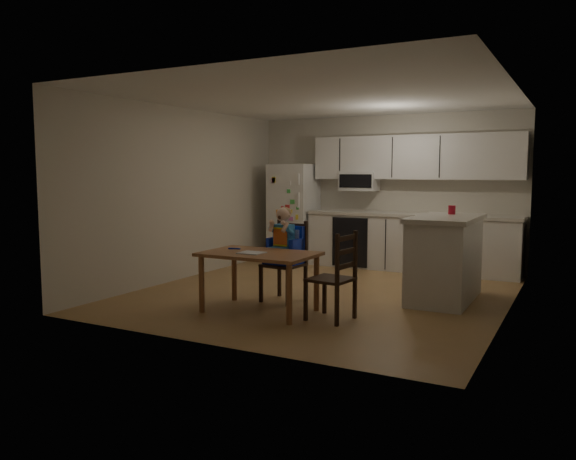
% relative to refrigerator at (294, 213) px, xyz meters
% --- Properties ---
extents(room, '(4.52, 5.01, 2.51)m').
position_rel_refrigerator_xyz_m(room, '(1.55, -1.67, 0.40)').
color(room, '#9C7746').
rests_on(room, ground).
extents(refrigerator, '(0.72, 0.70, 1.70)m').
position_rel_refrigerator_xyz_m(refrigerator, '(0.00, 0.00, 0.00)').
color(refrigerator, silver).
rests_on(refrigerator, ground).
extents(kitchen_run, '(3.37, 0.62, 2.15)m').
position_rel_refrigerator_xyz_m(kitchen_run, '(2.05, 0.09, 0.03)').
color(kitchen_run, silver).
rests_on(kitchen_run, ground).
extents(kitchen_island, '(0.73, 1.40, 1.03)m').
position_rel_refrigerator_xyz_m(kitchen_island, '(3.03, -1.82, -0.33)').
color(kitchen_island, silver).
rests_on(kitchen_island, ground).
extents(red_cup, '(0.09, 0.09, 0.11)m').
position_rel_refrigerator_xyz_m(red_cup, '(3.02, -1.48, 0.24)').
color(red_cup, '#B31022').
rests_on(red_cup, kitchen_island).
extents(dining_table, '(1.25, 0.81, 0.67)m').
position_rel_refrigerator_xyz_m(dining_table, '(1.31, -3.38, -0.27)').
color(dining_table, brown).
rests_on(dining_table, ground).
extents(napkin, '(0.27, 0.23, 0.01)m').
position_rel_refrigerator_xyz_m(napkin, '(1.27, -3.47, -0.17)').
color(napkin, '#BCBCC2').
rests_on(napkin, dining_table).
extents(toddler_spoon, '(0.12, 0.06, 0.02)m').
position_rel_refrigerator_xyz_m(toddler_spoon, '(0.91, -3.29, -0.17)').
color(toddler_spoon, '#122BCC').
rests_on(toddler_spoon, dining_table).
extents(chair_booster, '(0.47, 0.47, 1.15)m').
position_rel_refrigerator_xyz_m(chair_booster, '(1.32, -2.76, -0.16)').
color(chair_booster, black).
rests_on(chair_booster, ground).
extents(chair_side, '(0.47, 0.47, 0.95)m').
position_rel_refrigerator_xyz_m(chair_side, '(2.26, -3.34, -0.31)').
color(chair_side, black).
rests_on(chair_side, ground).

